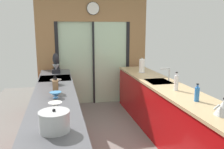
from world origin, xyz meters
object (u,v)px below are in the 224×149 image
Objects in this scene: knife_block at (56,87)px; paper_towel_roll at (142,66)px; mixing_bowl_mid at (56,95)px; stand_mixer at (56,65)px; mixing_bowl_near at (55,105)px; soap_bottle_near at (197,94)px; oven_range at (56,101)px; mixing_bowl_far at (56,82)px; stock_pot at (54,121)px; kettle at (224,107)px; soap_bottle_far at (176,82)px.

knife_block is 2.17m from paper_towel_roll.
mixing_bowl_mid is at bearing -140.07° from paper_towel_roll.
stand_mixer is 1.82m from paper_towel_roll.
mixing_bowl_near is 1.01× the size of mixing_bowl_mid.
stand_mixer is (0.00, 1.63, 0.06)m from knife_block.
stand_mixer is 1.79× the size of soap_bottle_near.
oven_range is 1.43m from mixing_bowl_mid.
knife_block reaches higher than oven_range.
mixing_bowl_far reaches higher than oven_range.
stock_pot is 1.78m from kettle.
mixing_bowl_far is at bearing 143.04° from soap_bottle_near.
stand_mixer is 1.55× the size of kettle.
soap_bottle_far is at bearing 90.00° from soap_bottle_near.
mixing_bowl_near is 2.33m from stand_mixer.
paper_towel_roll is at bearing 5.06° from oven_range.
mixing_bowl_near is at bearing -90.00° from mixing_bowl_mid.
stock_pot is at bearing -149.39° from soap_bottle_far.
knife_block is at bearing -90.00° from mixing_bowl_far.
stand_mixer reaches higher than mixing_bowl_mid.
kettle is (1.78, -1.84, 0.04)m from mixing_bowl_far.
soap_bottle_near is 2.04m from paper_towel_roll.
paper_towel_roll is (1.78, 1.94, 0.10)m from mixing_bowl_near.
mixing_bowl_mid is at bearing -89.21° from oven_range.
stock_pot is (0.02, -2.39, 0.56)m from oven_range.
soap_bottle_far reaches higher than stock_pot.
paper_towel_roll is (1.78, 1.24, 0.04)m from knife_block.
mixing_bowl_near is 0.59× the size of kettle.
knife_block is 1.95m from soap_bottle_near.
stock_pot is at bearing -124.93° from paper_towel_roll.
stand_mixer reaches higher than oven_range.
paper_towel_roll is (-0.00, 2.04, 0.04)m from soap_bottle_near.
mixing_bowl_mid is at bearing 90.00° from stock_pot.
soap_bottle_near is at bearing -90.00° from soap_bottle_far.
mixing_bowl_mid is 0.38× the size of stand_mixer.
paper_towel_roll is (-0.00, 1.50, 0.02)m from soap_bottle_far.
mixing_bowl_near is 0.45m from mixing_bowl_mid.
oven_range is at bearing 90.44° from stock_pot.
paper_towel_roll is at bearing 90.04° from kettle.
mixing_bowl_far is 0.75× the size of knife_block.
mixing_bowl_mid reaches higher than mixing_bowl_near.
stand_mixer reaches higher than mixing_bowl_far.
stand_mixer reaches higher than kettle.
knife_block is 0.95× the size of kettle.
oven_range is 2.19× the size of stand_mixer.
knife_block reaches higher than mixing_bowl_far.
kettle is at bearing -89.96° from paper_towel_roll.
mixing_bowl_far is at bearing -88.07° from oven_range.
soap_bottle_far reaches higher than mixing_bowl_mid.
stock_pot reaches higher than kettle.
paper_towel_roll reaches higher than mixing_bowl_near.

